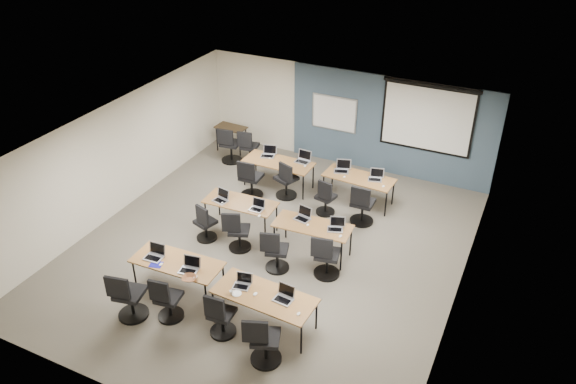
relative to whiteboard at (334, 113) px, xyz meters
The scene contains 58 objects.
floor 4.67m from the whiteboard, 86.12° to the right, with size 8.00×9.00×0.02m, color #6B6354.
ceiling 4.61m from the whiteboard, 86.12° to the right, with size 8.00×9.00×0.02m, color white.
wall_back 0.32m from the whiteboard, 13.87° to the left, with size 8.00×0.04×2.70m, color beige.
wall_front 8.93m from the whiteboard, 88.08° to the right, with size 8.00×0.04×2.70m, color beige.
wall_left 5.77m from the whiteboard, 129.90° to the right, with size 0.04×9.00×2.70m, color beige.
wall_right 6.17m from the whiteboard, 45.83° to the right, with size 0.04×9.00×2.70m, color beige.
blue_accent_panel 1.55m from the whiteboard, ahead, with size 5.50×0.04×2.70m, color #3D5977.
whiteboard is the anchor object (origin of this frame).
projector_screen 2.54m from the whiteboard, ahead, with size 2.40×0.10×1.82m.
training_table_front_left 6.55m from the whiteboard, 95.78° to the right, with size 1.78×0.74×0.73m.
training_table_front_right 6.77m from the whiteboard, 78.81° to the right, with size 1.87×0.78×0.73m.
training_table_mid_left 4.17m from the whiteboard, 98.91° to the right, with size 1.66×0.69×0.73m.
training_table_mid_right 4.44m from the whiteboard, 74.01° to the right, with size 1.66×0.69×0.73m.
training_table_back_left 2.21m from the whiteboard, 110.53° to the right, with size 1.80×0.75×0.73m.
training_table_back_right 2.41m from the whiteboard, 52.39° to the right, with size 1.72×0.72×0.73m.
laptop_0 6.66m from the whiteboard, 99.71° to the right, with size 0.35×0.30×0.27m.
mouse_0 6.78m from the whiteboard, 97.38° to the right, with size 0.06×0.10×0.04m, color white.
task_chair_0 7.62m from the whiteboard, 98.05° to the right, with size 0.57×0.57×1.04m.
laptop_1 6.61m from the whiteboard, 92.47° to the right, with size 0.34×0.29×0.26m.
mouse_1 6.76m from the whiteboard, 90.53° to the right, with size 0.06×0.10×0.03m, color white.
task_chair_1 7.29m from the whiteboard, 93.16° to the right, with size 0.49×0.49×0.97m.
laptop_2 6.62m from the whiteboard, 82.76° to the right, with size 0.30×0.26×0.23m.
mouse_2 6.79m from the whiteboard, 80.15° to the right, with size 0.07×0.11×0.04m, color white.
task_chair_2 7.25m from the whiteboard, 84.40° to the right, with size 0.48×0.48×0.96m.
laptop_3 6.77m from the whiteboard, 75.68° to the right, with size 0.33×0.28×0.25m.
mouse_3 7.12m from the whiteboard, 73.12° to the right, with size 0.06×0.09×0.03m, color white.
task_chair_3 7.63m from the whiteboard, 77.16° to the right, with size 0.57×0.54×1.02m.
laptop_4 4.36m from the whiteboard, 104.22° to the right, with size 0.33×0.28×0.25m.
mouse_4 4.46m from the whiteboard, 102.69° to the right, with size 0.06×0.10×0.04m, color white.
task_chair_4 5.03m from the whiteboard, 103.39° to the right, with size 0.47×0.46×0.95m.
laptop_5 4.21m from the whiteboard, 92.09° to the right, with size 0.30×0.25×0.23m.
mouse_5 4.44m from the whiteboard, 89.63° to the right, with size 0.06×0.09×0.03m, color white.
task_chair_5 4.89m from the whiteboard, 93.83° to the right, with size 0.52×0.50×0.98m.
laptop_6 4.21m from the whiteboard, 77.27° to the right, with size 0.33×0.28×0.25m.
mouse_6 4.46m from the whiteboard, 75.36° to the right, with size 0.06×0.09×0.03m, color white.
task_chair_6 5.21m from the whiteboard, 81.63° to the right, with size 0.51×0.50×0.98m.
laptop_7 4.50m from the whiteboard, 67.61° to the right, with size 0.32×0.27×0.25m.
mouse_7 4.79m from the whiteboard, 66.56° to the right, with size 0.06×0.10×0.04m, color white.
task_chair_7 5.21m from the whiteboard, 69.91° to the right, with size 0.54×0.54×1.02m.
laptop_8 2.17m from the whiteboard, 122.42° to the right, with size 0.35×0.30×0.27m.
mouse_8 2.25m from the whiteboard, 118.34° to the right, with size 0.06×0.09×0.03m, color white.
task_chair_8 3.10m from the whiteboard, 112.93° to the right, with size 0.57×0.57×1.05m.
laptop_9 1.78m from the whiteboard, 95.78° to the right, with size 0.36×0.31×0.27m.
mouse_9 2.01m from the whiteboard, 90.31° to the right, with size 0.06×0.09×0.03m, color white.
task_chair_9 2.57m from the whiteboard, 97.75° to the right, with size 0.57×0.54×1.02m.
laptop_10 2.03m from the whiteboard, 61.74° to the right, with size 0.36×0.31×0.27m.
mouse_10 2.36m from the whiteboard, 61.35° to the right, with size 0.05×0.09×0.03m, color white.
task_chair_10 2.97m from the whiteboard, 71.87° to the right, with size 0.46×0.46×0.95m.
laptop_11 2.58m from the whiteboard, 44.13° to the right, with size 0.33×0.28×0.25m.
mouse_11 2.97m from the whiteboard, 44.08° to the right, with size 0.06×0.09×0.03m, color white.
task_chair_11 3.33m from the whiteboard, 56.06° to the right, with size 0.56×0.56×1.03m.
blue_mousepad 6.83m from the whiteboard, 98.10° to the right, with size 0.24×0.20×0.01m, color #14148D.
snack_bowl 6.86m from the whiteboard, 91.09° to the right, with size 0.32×0.32×0.08m, color brown.
snack_plate 6.87m from the whiteboard, 82.90° to the right, with size 0.18×0.18×0.01m, color white.
coffee_cup 6.91m from the whiteboard, 83.52° to the right, with size 0.06×0.06×0.06m, color white.
utility_table 3.08m from the whiteboard, 167.60° to the right, with size 0.88×0.49×0.75m.
spare_chair_a 2.57m from the whiteboard, 151.72° to the right, with size 0.52×0.52×1.00m.
spare_chair_b 3.05m from the whiteboard, 153.74° to the right, with size 0.58×0.58×1.05m.
Camera 1 is at (4.66, -8.84, 7.38)m, focal length 35.00 mm.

